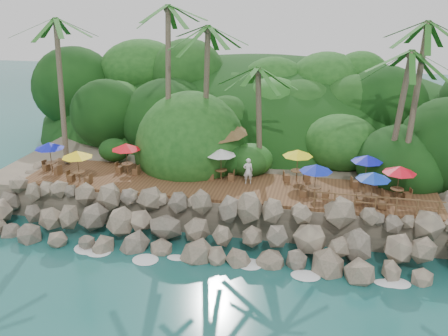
# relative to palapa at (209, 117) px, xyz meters

# --- Properties ---
(ground) EXTENTS (140.00, 140.00, 0.00)m
(ground) POSITION_rel_palapa_xyz_m (1.72, -9.20, -5.79)
(ground) COLOR #19514F
(ground) RESTS_ON ground
(land_base) EXTENTS (32.00, 25.20, 2.10)m
(land_base) POSITION_rel_palapa_xyz_m (1.72, 6.80, -4.74)
(land_base) COLOR gray
(land_base) RESTS_ON ground
(jungle_hill) EXTENTS (44.80, 28.00, 15.40)m
(jungle_hill) POSITION_rel_palapa_xyz_m (1.72, 14.30, -5.79)
(jungle_hill) COLOR #143811
(jungle_hill) RESTS_ON ground
(seawall) EXTENTS (29.00, 4.00, 2.30)m
(seawall) POSITION_rel_palapa_xyz_m (1.72, -7.20, -4.64)
(seawall) COLOR gray
(seawall) RESTS_ON ground
(terrace) EXTENTS (26.00, 5.00, 0.20)m
(terrace) POSITION_rel_palapa_xyz_m (1.72, -3.20, -3.59)
(terrace) COLOR brown
(terrace) RESTS_ON land_base
(jungle_foliage) EXTENTS (44.00, 16.00, 12.00)m
(jungle_foliage) POSITION_rel_palapa_xyz_m (1.72, 5.80, -5.79)
(jungle_foliage) COLOR #143811
(jungle_foliage) RESTS_ON ground
(foam_line) EXTENTS (25.20, 0.80, 0.06)m
(foam_line) POSITION_rel_palapa_xyz_m (1.72, -8.90, -5.76)
(foam_line) COLOR white
(foam_line) RESTS_ON ground
(palms) EXTENTS (29.16, 6.98, 11.98)m
(palms) POSITION_rel_palapa_xyz_m (2.56, -0.56, 5.66)
(palms) COLOR brown
(palms) RESTS_ON ground
(palapa) EXTENTS (5.29, 5.29, 4.60)m
(palapa) POSITION_rel_palapa_xyz_m (0.00, 0.00, 0.00)
(palapa) COLOR brown
(palapa) RESTS_ON ground
(dining_clusters) EXTENTS (24.14, 5.15, 2.11)m
(dining_clusters) POSITION_rel_palapa_xyz_m (2.84, -3.25, -1.74)
(dining_clusters) COLOR brown
(dining_clusters) RESTS_ON terrace
(railing) EXTENTS (7.20, 0.10, 1.00)m
(railing) POSITION_rel_palapa_xyz_m (10.77, -5.55, -2.88)
(railing) COLOR brown
(railing) RESTS_ON terrace
(waiter) EXTENTS (0.70, 0.55, 1.70)m
(waiter) POSITION_rel_palapa_xyz_m (3.18, -2.75, -2.64)
(waiter) COLOR silver
(waiter) RESTS_ON terrace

